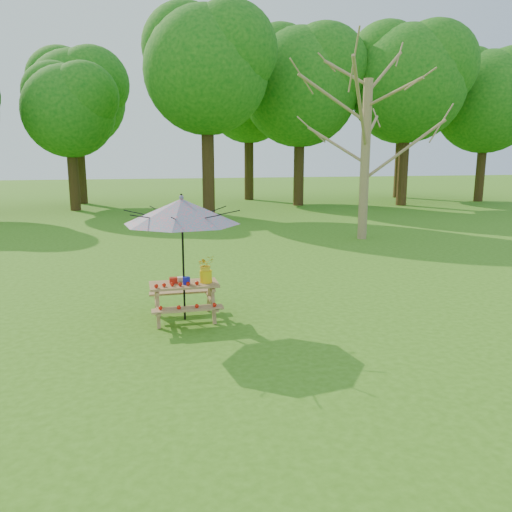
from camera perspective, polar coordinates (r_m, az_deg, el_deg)
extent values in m
cylinder|color=olive|center=(17.83, 12.36, 10.57)|extent=(0.46, 0.46, 5.41)
cube|color=#926742|center=(8.94, -8.23, -3.23)|extent=(1.20, 0.62, 0.04)
cube|color=#926742|center=(8.50, -7.80, -6.04)|extent=(1.20, 0.22, 0.04)
cube|color=#926742|center=(9.55, -8.52, -4.10)|extent=(1.20, 0.22, 0.04)
cylinder|color=black|center=(8.84, -8.32, -0.25)|extent=(0.04, 0.04, 2.25)
cone|color=teal|center=(8.71, -8.48, 5.08)|extent=(2.48, 2.48, 0.44)
sphere|color=teal|center=(8.69, -8.53, 6.65)|extent=(0.08, 0.08, 0.08)
cube|color=#B71E0E|center=(8.98, -9.42, -2.75)|extent=(0.14, 0.12, 0.10)
cylinder|color=#1517B0|center=(8.84, -7.95, -2.82)|extent=(0.13, 0.13, 0.13)
cube|color=white|center=(9.12, -8.54, -2.59)|extent=(0.13, 0.13, 0.07)
cylinder|color=yellow|center=(8.93, -5.75, -2.33)|extent=(0.22, 0.22, 0.22)
imported|color=yellow|center=(8.88, -5.78, -0.98)|extent=(0.37, 0.35, 0.33)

